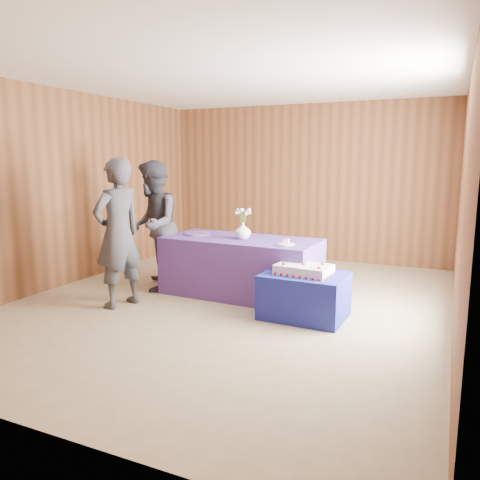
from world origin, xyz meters
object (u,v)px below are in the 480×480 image
Objects in this scene: serving_table at (241,267)px; cake_table at (304,295)px; guest_left at (118,233)px; sheet_cake at (304,269)px; guest_right at (153,226)px; vase at (243,231)px.

cake_table is at bearing -24.49° from serving_table.
sheet_cake is at bearing 117.66° from guest_left.
guest_right is (-2.20, 0.32, 0.32)m from sheet_cake.
cake_table is 1.25m from vase.
serving_table is 1.31m from guest_right.
guest_left is 1.02× the size of guest_right.
sheet_cake is at bearing -25.72° from serving_table.
serving_table is at bearing 146.98° from guest_left.
guest_right reaches higher than vase.
guest_left is at bearing -164.53° from cake_table.
sheet_cake is at bearing -106.56° from cake_table.
guest_left is 0.82m from guest_right.
guest_right reaches higher than cake_table.
vase is 0.12× the size of guest_right.
serving_table is 1.15m from sheet_cake.
guest_left reaches higher than cake_table.
serving_table reaches higher than sheet_cake.
sheet_cake reaches higher than cake_table.
vase is 1.54m from guest_left.
vase is (0.04, -0.03, 0.48)m from serving_table.
guest_right is (-1.20, -0.22, 0.50)m from serving_table.
guest_right is at bearing -167.43° from serving_table.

